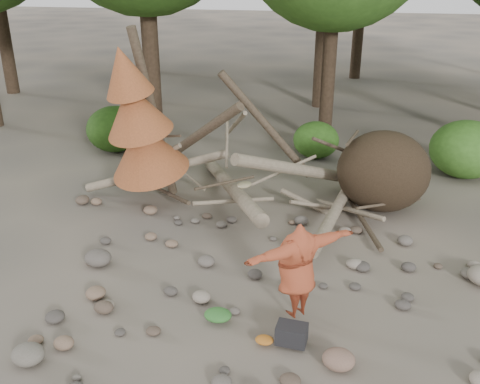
# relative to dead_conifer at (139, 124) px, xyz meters

# --- Properties ---
(ground) EXTENTS (120.00, 120.00, 0.00)m
(ground) POSITION_rel_dead_conifer_xyz_m (3.12, -3.37, -2.11)
(ground) COLOR #514C44
(ground) RESTS_ON ground
(deadfall_pile) EXTENTS (8.55, 5.24, 3.30)m
(deadfall_pile) POSITION_rel_dead_conifer_xyz_m (5.13, 0.87, -1.16)
(deadfall_pile) COLOR #332619
(deadfall_pile) RESTS_ON ground
(dead_conifer) EXTENTS (2.06, 2.16, 4.35)m
(dead_conifer) POSITION_rel_dead_conifer_xyz_m (0.00, 0.00, 0.00)
(dead_conifer) COLOR #4C3F30
(dead_conifer) RESTS_ON ground
(bush_left) EXTENTS (1.80, 1.80, 1.44)m
(bush_left) POSITION_rel_dead_conifer_xyz_m (-2.38, 3.83, -1.39)
(bush_left) COLOR #275015
(bush_left) RESTS_ON ground
(bush_mid) EXTENTS (1.40, 1.40, 1.12)m
(bush_mid) POSITION_rel_dead_conifer_xyz_m (3.92, 4.43, -1.55)
(bush_mid) COLOR #34651D
(bush_mid) RESTS_ON ground
(bush_right) EXTENTS (2.00, 2.00, 1.60)m
(bush_right) POSITION_rel_dead_conifer_xyz_m (8.12, 3.63, -1.31)
(bush_right) COLOR #407825
(bush_right) RESTS_ON ground
(frisbee_thrower) EXTENTS (2.12, 1.82, 2.15)m
(frisbee_thrower) POSITION_rel_dead_conifer_xyz_m (4.11, -3.81, -1.17)
(frisbee_thrower) COLOR #9C3E23
(frisbee_thrower) RESTS_ON ground
(backpack) EXTENTS (0.51, 0.37, 0.32)m
(backpack) POSITION_rel_dead_conifer_xyz_m (4.13, -4.56, -1.95)
(backpack) COLOR black
(backpack) RESTS_ON ground
(cloth_green) EXTENTS (0.47, 0.39, 0.18)m
(cloth_green) POSITION_rel_dead_conifer_xyz_m (2.85, -4.20, -2.02)
(cloth_green) COLOR #2F6A2A
(cloth_green) RESTS_ON ground
(cloth_orange) EXTENTS (0.29, 0.24, 0.11)m
(cloth_orange) POSITION_rel_dead_conifer_xyz_m (3.71, -4.65, -2.06)
(cloth_orange) COLOR #AB601D
(cloth_orange) RESTS_ON ground
(boulder_front_left) EXTENTS (0.51, 0.46, 0.31)m
(boulder_front_left) POSITION_rel_dead_conifer_xyz_m (0.26, -5.73, -1.96)
(boulder_front_left) COLOR #686156
(boulder_front_left) RESTS_ON ground
(boulder_front_right) EXTENTS (0.50, 0.45, 0.30)m
(boulder_front_right) POSITION_rel_dead_conifer_xyz_m (4.88, -4.93, -1.96)
(boulder_front_right) COLOR #816150
(boulder_front_right) RESTS_ON ground
(boulder_mid_left) EXTENTS (0.54, 0.49, 0.33)m
(boulder_mid_left) POSITION_rel_dead_conifer_xyz_m (0.07, -2.87, -1.95)
(boulder_mid_left) COLOR #58514A
(boulder_mid_left) RESTS_ON ground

